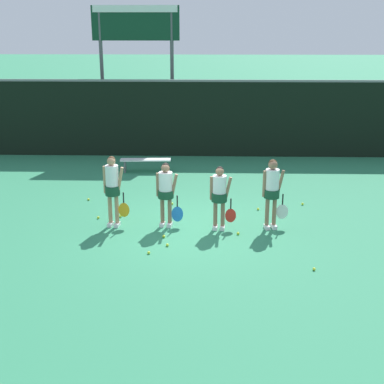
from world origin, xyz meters
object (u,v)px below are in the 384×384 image
at_px(scoreboard, 136,39).
at_px(player_0, 113,185).
at_px(player_3, 272,188).
at_px(tennis_ball_3, 149,253).
at_px(player_1, 166,189).
at_px(tennis_ball_5, 88,199).
at_px(tennis_ball_6, 258,209).
at_px(tennis_ball_1, 98,217).
at_px(tennis_ball_10, 238,233).
at_px(tennis_ball_8, 164,236).
at_px(tennis_ball_9, 120,216).
at_px(tennis_ball_4, 167,245).
at_px(tennis_ball_2, 172,204).
at_px(tennis_ball_7, 303,204).
at_px(player_2, 220,193).
at_px(bench_courtside, 146,161).
at_px(tennis_ball_0, 314,269).

distance_m(scoreboard, player_0, 9.09).
distance_m(player_3, tennis_ball_3, 3.47).
bearing_deg(player_3, player_1, 167.77).
bearing_deg(tennis_ball_5, tennis_ball_6, -8.21).
height_order(scoreboard, tennis_ball_1, scoreboard).
relative_size(player_3, tennis_ball_3, 27.30).
relative_size(player_3, tennis_ball_1, 25.79).
height_order(tennis_ball_3, tennis_ball_10, tennis_ball_10).
bearing_deg(tennis_ball_6, tennis_ball_8, -140.47).
relative_size(tennis_ball_9, tennis_ball_10, 1.03).
distance_m(player_3, tennis_ball_5, 5.49).
relative_size(tennis_ball_8, tennis_ball_10, 1.03).
xyz_separation_m(player_1, tennis_ball_3, (-0.27, -1.73, -0.94)).
bearing_deg(player_0, player_1, 10.44).
distance_m(scoreboard, tennis_ball_1, 9.06).
height_order(tennis_ball_3, tennis_ball_4, tennis_ball_4).
bearing_deg(tennis_ball_2, tennis_ball_7, 1.05).
distance_m(player_0, tennis_ball_9, 1.20).
bearing_deg(tennis_ball_5, tennis_ball_2, -7.02).
bearing_deg(tennis_ball_4, player_2, 42.62).
bearing_deg(bench_courtside, tennis_ball_10, -65.72).
bearing_deg(player_0, scoreboard, 101.51).
bearing_deg(tennis_ball_5, player_1, -38.69).
height_order(tennis_ball_1, tennis_ball_2, tennis_ball_1).
bearing_deg(tennis_ball_0, tennis_ball_1, 150.23).
xyz_separation_m(tennis_ball_4, tennis_ball_5, (-2.51, 3.21, -0.00)).
bearing_deg(tennis_ball_1, tennis_ball_6, 10.31).
xyz_separation_m(scoreboard, player_3, (4.32, -8.55, -3.20)).
height_order(player_3, tennis_ball_9, player_3).
bearing_deg(tennis_ball_7, tennis_ball_9, -167.35).
height_order(scoreboard, player_0, scoreboard).
height_order(player_2, tennis_ball_0, player_2).
height_order(scoreboard, player_3, scoreboard).
bearing_deg(tennis_ball_2, player_1, -91.45).
bearing_deg(tennis_ball_2, tennis_ball_10, -51.29).
bearing_deg(tennis_ball_3, tennis_ball_2, 84.63).
bearing_deg(tennis_ball_10, player_0, 170.63).
bearing_deg(scoreboard, tennis_ball_3, -81.95).
xyz_separation_m(player_2, tennis_ball_3, (-1.60, -1.55, -0.91)).
xyz_separation_m(tennis_ball_4, tennis_ball_7, (3.60, 2.98, 0.00)).
bearing_deg(scoreboard, bench_courtside, -79.47).
distance_m(tennis_ball_1, tennis_ball_7, 5.67).
bearing_deg(tennis_ball_8, scoreboard, 100.46).
distance_m(tennis_ball_2, tennis_ball_3, 3.36).
distance_m(scoreboard, tennis_ball_10, 10.55).
xyz_separation_m(tennis_ball_0, tennis_ball_6, (-0.83, 3.67, 0.00)).
bearing_deg(tennis_ball_2, bench_courtside, 108.12).
bearing_deg(tennis_ball_8, tennis_ball_9, 132.74).
xyz_separation_m(tennis_ball_0, tennis_ball_3, (-3.52, 0.73, -0.00)).
bearing_deg(player_3, tennis_ball_6, 87.66).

